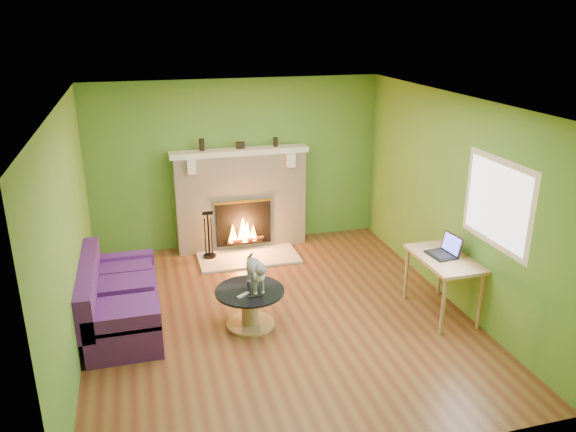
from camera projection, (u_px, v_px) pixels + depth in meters
name	position (u px, v px, depth m)	size (l,w,h in m)	color
floor	(278.00, 316.00, 6.87)	(5.00, 5.00, 0.00)	brown
ceiling	(277.00, 102.00, 5.99)	(5.00, 5.00, 0.00)	white
wall_back	(238.00, 164.00, 8.70)	(5.00, 5.00, 0.00)	#4C802A
wall_front	(361.00, 326.00, 4.16)	(5.00, 5.00, 0.00)	#4C802A
wall_left	(69.00, 236.00, 5.87)	(5.00, 5.00, 0.00)	#4C802A
wall_right	(452.00, 200.00, 6.99)	(5.00, 5.00, 0.00)	#4C802A
window_frame	(497.00, 203.00, 6.09)	(1.20, 1.20, 0.00)	silver
window_pane	(497.00, 203.00, 6.08)	(1.06, 1.06, 0.00)	white
fireplace	(241.00, 200.00, 8.71)	(2.10, 0.46, 1.58)	beige
hearth	(249.00, 257.00, 8.50)	(1.50, 0.75, 0.03)	beige
mantel	(240.00, 152.00, 8.43)	(2.10, 0.28, 0.08)	silver
sofa	(118.00, 300.00, 6.60)	(0.85, 1.78, 0.80)	#4D1962
coffee_table	(250.00, 305.00, 6.59)	(0.81, 0.81, 0.46)	tan
desk	(444.00, 264.00, 6.73)	(0.59, 1.01, 0.75)	tan
cat	(255.00, 271.00, 6.52)	(0.24, 0.66, 0.41)	slate
remote_silver	(243.00, 295.00, 6.39)	(0.17, 0.04, 0.02)	gray
remote_black	(255.00, 296.00, 6.36)	(0.16, 0.04, 0.02)	black
laptop	(442.00, 246.00, 6.70)	(0.30, 0.35, 0.26)	black
fire_tools	(209.00, 234.00, 8.36)	(0.19, 0.19, 0.73)	black
mantel_vase_left	(202.00, 145.00, 8.28)	(0.08, 0.08, 0.18)	black
mantel_vase_right	(275.00, 142.00, 8.56)	(0.07, 0.07, 0.14)	black
mantel_box	(240.00, 145.00, 8.43)	(0.12, 0.08, 0.10)	black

